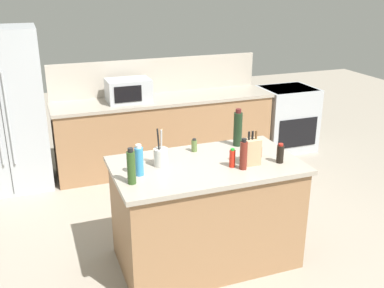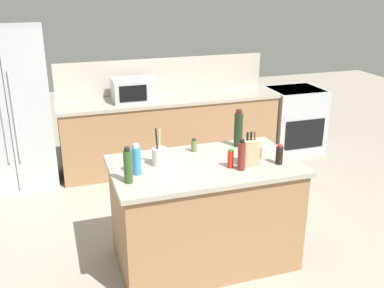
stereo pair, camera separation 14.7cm
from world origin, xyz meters
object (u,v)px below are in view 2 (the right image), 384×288
(utensil_crock, at_px, (159,156))
(olive_oil_bottle, at_px, (128,166))
(wine_bottle, at_px, (238,129))
(refrigerator, at_px, (10,109))
(range_oven, at_px, (294,119))
(microwave, at_px, (134,90))
(knife_block, at_px, (250,152))
(spice_jar_paprika, at_px, (259,153))
(vinegar_bottle, at_px, (241,156))
(soy_sauce_bottle, at_px, (279,155))
(dish_soap_bottle, at_px, (137,160))
(hot_sauce_bottle, at_px, (230,159))
(spice_jar_oregano, at_px, (194,146))

(utensil_crock, distance_m, olive_oil_bottle, 0.40)
(olive_oil_bottle, bearing_deg, wine_bottle, 22.80)
(refrigerator, xyz_separation_m, range_oven, (3.79, -0.05, -0.48))
(refrigerator, xyz_separation_m, microwave, (1.47, -0.05, 0.13))
(utensil_crock, bearing_deg, knife_block, -17.82)
(range_oven, distance_m, spice_jar_paprika, 2.83)
(range_oven, bearing_deg, vinegar_bottle, -128.57)
(olive_oil_bottle, height_order, vinegar_bottle, olive_oil_bottle)
(knife_block, height_order, soy_sauce_bottle, knife_block)
(wine_bottle, bearing_deg, refrigerator, 136.56)
(knife_block, distance_m, soy_sauce_bottle, 0.25)
(microwave, bearing_deg, dish_soap_bottle, -100.71)
(knife_block, xyz_separation_m, wine_bottle, (0.08, 0.44, 0.05))
(olive_oil_bottle, bearing_deg, hot_sauce_bottle, 1.65)
(olive_oil_bottle, distance_m, spice_jar_paprika, 1.17)
(microwave, height_order, wine_bottle, wine_bottle)
(dish_soap_bottle, bearing_deg, refrigerator, 114.67)
(spice_jar_oregano, relative_size, vinegar_bottle, 0.46)
(spice_jar_oregano, bearing_deg, knife_block, -51.63)
(utensil_crock, relative_size, dish_soap_bottle, 1.25)
(range_oven, bearing_deg, wine_bottle, -132.27)
(range_oven, xyz_separation_m, wine_bottle, (-1.73, -1.90, 0.64))
(olive_oil_bottle, xyz_separation_m, spice_jar_oregano, (0.67, 0.46, -0.08))
(microwave, xyz_separation_m, knife_block, (0.51, -2.34, -0.03))
(microwave, height_order, knife_block, knife_block)
(wine_bottle, bearing_deg, dish_soap_bottle, -161.80)
(range_oven, height_order, spice_jar_paprika, spice_jar_paprika)
(knife_block, distance_m, wine_bottle, 0.45)
(range_oven, distance_m, knife_block, 3.02)
(soy_sauce_bottle, bearing_deg, olive_oil_bottle, 178.66)
(spice_jar_paprika, distance_m, hot_sauce_bottle, 0.33)
(range_oven, bearing_deg, spice_jar_paprika, -126.99)
(vinegar_bottle, height_order, wine_bottle, wine_bottle)
(knife_block, relative_size, spice_jar_paprika, 2.79)
(microwave, height_order, utensil_crock, utensil_crock)
(microwave, distance_m, spice_jar_paprika, 2.32)
(microwave, height_order, olive_oil_bottle, olive_oil_bottle)
(microwave, bearing_deg, wine_bottle, -72.77)
(spice_jar_oregano, bearing_deg, spice_jar_paprika, -33.44)
(dish_soap_bottle, bearing_deg, soy_sauce_bottle, -7.82)
(soy_sauce_bottle, relative_size, vinegar_bottle, 0.64)
(vinegar_bottle, height_order, dish_soap_bottle, vinegar_bottle)
(spice_jar_oregano, bearing_deg, soy_sauce_bottle, -39.82)
(knife_block, xyz_separation_m, utensil_crock, (-0.72, 0.23, -0.03))
(refrigerator, distance_m, knife_block, 3.11)
(microwave, bearing_deg, spice_jar_oregano, -85.23)
(utensil_crock, xyz_separation_m, soy_sauce_bottle, (0.96, -0.28, -0.00))
(knife_block, height_order, hot_sauce_bottle, knife_block)
(range_oven, xyz_separation_m, soy_sauce_bottle, (-1.57, -2.40, 0.55))
(spice_jar_oregano, relative_size, dish_soap_bottle, 0.47)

